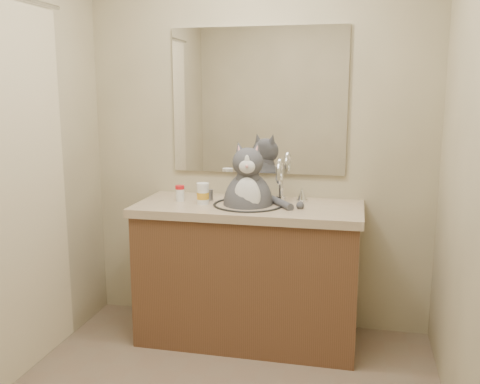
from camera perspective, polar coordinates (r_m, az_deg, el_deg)
name	(u,v)px	position (r m, az deg, el deg)	size (l,w,h in m)	color
room	(202,170)	(2.19, -4.12, 2.39)	(2.22, 2.52, 2.42)	#7D6A56
vanity	(249,270)	(3.29, 0.94, -8.27)	(1.34, 0.59, 1.12)	brown
mirror	(258,101)	(3.37, 1.93, 9.66)	(1.10, 0.02, 0.90)	white
cat	(248,200)	(3.17, 0.90, -0.82)	(0.46, 0.36, 0.59)	#4A4A4F
pill_bottle_redcap	(180,193)	(3.29, -6.42, -0.12)	(0.07, 0.07, 0.10)	white
pill_bottle_orange	(203,194)	(3.19, -3.99, -0.21)	(0.10, 0.10, 0.13)	white
grey_canister	(210,195)	(3.29, -3.26, -0.31)	(0.04, 0.04, 0.07)	slate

